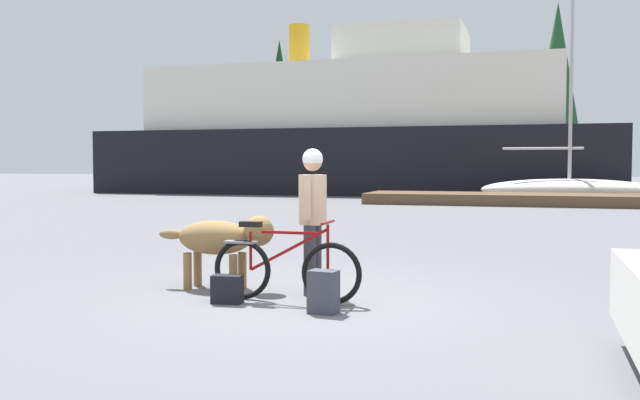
{
  "coord_description": "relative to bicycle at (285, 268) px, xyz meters",
  "views": [
    {
      "loc": [
        2.28,
        -7.06,
        1.49
      ],
      "look_at": [
        -0.26,
        1.23,
        1.04
      ],
      "focal_mm": 39.28,
      "sensor_mm": 36.0,
      "label": 1
    }
  ],
  "objects": [
    {
      "name": "ground_plane",
      "position": [
        0.27,
        0.02,
        -0.37
      ],
      "size": [
        160.0,
        160.0,
        0.0
      ],
      "primitive_type": "plane",
      "color": "slate"
    },
    {
      "name": "bicycle",
      "position": [
        0.0,
        0.0,
        0.0
      ],
      "size": [
        1.68,
        0.44,
        0.89
      ],
      "color": "black",
      "rests_on": "ground_plane"
    },
    {
      "name": "person_cyclist",
      "position": [
        0.15,
        0.53,
        0.63
      ],
      "size": [
        0.32,
        0.53,
        1.66
      ],
      "color": "#333338",
      "rests_on": "ground_plane"
    },
    {
      "name": "dog",
      "position": [
        -0.98,
        0.52,
        0.24
      ],
      "size": [
        1.48,
        0.48,
        0.89
      ],
      "color": "olive",
      "rests_on": "ground_plane"
    },
    {
      "name": "backpack",
      "position": [
        0.56,
        -0.42,
        -0.15
      ],
      "size": [
        0.3,
        0.23,
        0.43
      ],
      "primitive_type": "cube",
      "rotation": [
        0.0,
        0.0,
        -0.12
      ],
      "color": "#3F3F4C",
      "rests_on": "ground_plane"
    },
    {
      "name": "handbag_pannier",
      "position": [
        -0.56,
        -0.25,
        -0.21
      ],
      "size": [
        0.34,
        0.21,
        0.3
      ],
      "primitive_type": "cube",
      "rotation": [
        0.0,
        0.0,
        0.1
      ],
      "color": "black",
      "rests_on": "ground_plane"
    },
    {
      "name": "dock_pier",
      "position": [
        4.57,
        19.4,
        -0.17
      ],
      "size": [
        16.1,
        2.97,
        0.4
      ],
      "primitive_type": "cube",
      "color": "brown",
      "rests_on": "ground_plane"
    },
    {
      "name": "ferry_boat",
      "position": [
        -6.17,
        28.06,
        2.71
      ],
      "size": [
        25.27,
        8.8,
        8.74
      ],
      "color": "black",
      "rests_on": "ground_plane"
    },
    {
      "name": "sailboat_moored",
      "position": [
        3.91,
        22.22,
        0.16
      ],
      "size": [
        6.84,
        1.92,
        9.71
      ],
      "color": "silver",
      "rests_on": "ground_plane"
    },
    {
      "name": "pine_tree_far_left",
      "position": [
        -15.84,
        42.73,
        6.04
      ],
      "size": [
        2.97,
        2.97,
        10.8
      ],
      "color": "#4C331E",
      "rests_on": "ground_plane"
    },
    {
      "name": "pine_tree_center",
      "position": [
        3.95,
        42.36,
        7.16
      ],
      "size": [
        3.18,
        3.18,
        12.22
      ],
      "color": "#4C331E",
      "rests_on": "ground_plane"
    }
  ]
}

